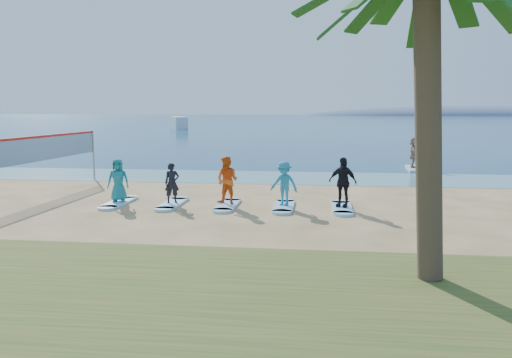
# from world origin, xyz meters

# --- Properties ---
(ground) EXTENTS (600.00, 600.00, 0.00)m
(ground) POSITION_xyz_m (0.00, 0.00, 0.00)
(ground) COLOR tan
(ground) RESTS_ON ground
(shallow_water) EXTENTS (600.00, 600.00, 0.00)m
(shallow_water) POSITION_xyz_m (0.00, 10.50, 0.01)
(shallow_water) COLOR teal
(shallow_water) RESTS_ON ground
(ocean) EXTENTS (600.00, 600.00, 0.00)m
(ocean) POSITION_xyz_m (0.00, 160.00, 0.01)
(ocean) COLOR navy
(ocean) RESTS_ON ground
(island_ridge) EXTENTS (220.00, 56.00, 18.00)m
(island_ridge) POSITION_xyz_m (95.00, 300.00, 0.00)
(island_ridge) COLOR slate
(island_ridge) RESTS_ON ground
(volleyball_net) EXTENTS (0.35, 9.09, 2.50)m
(volleyball_net) POSITION_xyz_m (-8.62, 4.40, 1.90)
(volleyball_net) COLOR gray
(volleyball_net) RESTS_ON ground
(paddleboard) EXTENTS (0.92, 3.04, 0.12)m
(paddleboard) POSITION_xyz_m (8.64, 14.99, 0.06)
(paddleboard) COLOR silver
(paddleboard) RESTS_ON ground
(paddleboarder) EXTENTS (0.84, 1.74, 1.80)m
(paddleboarder) POSITION_xyz_m (8.64, 14.99, 1.02)
(paddleboarder) COLOR tan
(paddleboarder) RESTS_ON paddleboard
(boat_offshore_a) EXTENTS (5.26, 8.50, 2.18)m
(boat_offshore_a) POSITION_xyz_m (-22.48, 74.79, 0.00)
(boat_offshore_a) COLOR silver
(boat_offshore_a) RESTS_ON ground
(boat_offshore_b) EXTENTS (4.23, 6.71, 1.55)m
(boat_offshore_b) POSITION_xyz_m (30.44, 112.05, 0.00)
(boat_offshore_b) COLOR silver
(boat_offshore_b) RESTS_ON ground
(surfboard_0) EXTENTS (0.70, 2.20, 0.09)m
(surfboard_0) POSITION_xyz_m (-4.53, 2.45, 0.04)
(surfboard_0) COLOR #9CD8F2
(surfboard_0) RESTS_ON ground
(student_0) EXTENTS (0.87, 0.65, 1.63)m
(student_0) POSITION_xyz_m (-4.53, 2.45, 0.90)
(student_0) COLOR #1A797F
(student_0) RESTS_ON surfboard_0
(surfboard_1) EXTENTS (0.70, 2.20, 0.09)m
(surfboard_1) POSITION_xyz_m (-2.44, 2.45, 0.04)
(surfboard_1) COLOR #9CD8F2
(surfboard_1) RESTS_ON ground
(student_1) EXTENTS (0.64, 0.55, 1.49)m
(student_1) POSITION_xyz_m (-2.44, 2.45, 0.84)
(student_1) COLOR black
(student_1) RESTS_ON surfboard_1
(surfboard_2) EXTENTS (0.70, 2.20, 0.09)m
(surfboard_2) POSITION_xyz_m (-0.35, 2.45, 0.04)
(surfboard_2) COLOR #9CD8F2
(surfboard_2) RESTS_ON ground
(student_2) EXTENTS (1.03, 0.92, 1.76)m
(student_2) POSITION_xyz_m (-0.35, 2.45, 0.97)
(student_2) COLOR orange
(student_2) RESTS_ON surfboard_2
(surfboard_3) EXTENTS (0.70, 2.20, 0.09)m
(surfboard_3) POSITION_xyz_m (1.74, 2.45, 0.04)
(surfboard_3) COLOR #9CD8F2
(surfboard_3) RESTS_ON ground
(student_3) EXTENTS (1.17, 0.91, 1.60)m
(student_3) POSITION_xyz_m (1.74, 2.45, 0.89)
(student_3) COLOR teal
(student_3) RESTS_ON surfboard_3
(surfboard_4) EXTENTS (0.70, 2.20, 0.09)m
(surfboard_4) POSITION_xyz_m (3.83, 2.45, 0.04)
(surfboard_4) COLOR #9CD8F2
(surfboard_4) RESTS_ON ground
(student_4) EXTENTS (1.13, 0.83, 1.78)m
(student_4) POSITION_xyz_m (3.83, 2.45, 0.98)
(student_4) COLOR black
(student_4) RESTS_ON surfboard_4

